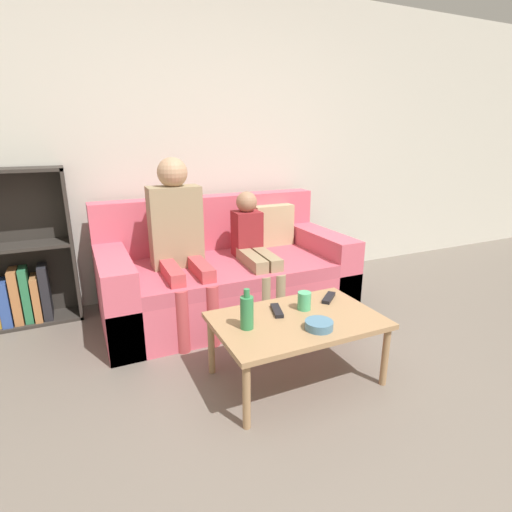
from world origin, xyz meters
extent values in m
plane|color=#70665B|center=(0.00, 0.00, 0.00)|extent=(22.00, 22.00, 0.00)
cube|color=beige|center=(0.00, 2.49, 1.30)|extent=(12.00, 0.06, 2.60)
cube|color=#DB5B70|center=(-0.04, 1.86, 0.17)|extent=(1.93, 0.99, 0.34)
cube|color=#C95467|center=(-0.04, 1.77, 0.39)|extent=(1.49, 0.81, 0.10)
cube|color=#DB5B70|center=(-0.04, 2.26, 0.67)|extent=(1.93, 0.18, 0.46)
cube|color=#DB5B70|center=(-0.89, 1.86, 0.30)|extent=(0.22, 0.99, 0.60)
cube|color=#DB5B70|center=(0.81, 1.86, 0.30)|extent=(0.22, 0.99, 0.60)
cube|color=tan|center=(0.50, 2.11, 0.62)|extent=(0.36, 0.12, 0.36)
cube|color=#332D28|center=(-1.14, 2.31, 0.58)|extent=(0.02, 0.28, 1.17)
cube|color=#332D28|center=(-1.48, 2.44, 0.58)|extent=(0.70, 0.02, 1.17)
cube|color=#332D28|center=(-1.48, 2.31, 0.01)|extent=(0.70, 0.28, 0.02)
cube|color=#332D28|center=(-1.48, 2.31, 0.61)|extent=(0.65, 0.28, 0.02)
cube|color=#332D28|center=(-1.48, 2.31, 1.16)|extent=(0.70, 0.28, 0.02)
cube|color=#33519E|center=(-1.64, 2.30, 0.19)|extent=(0.07, 0.22, 0.34)
cube|color=#B77542|center=(-1.56, 2.29, 0.23)|extent=(0.06, 0.19, 0.42)
cube|color=#2D7A4C|center=(-1.50, 2.29, 0.23)|extent=(0.05, 0.18, 0.42)
cube|color=#B77542|center=(-1.43, 2.30, 0.20)|extent=(0.05, 0.22, 0.34)
cube|color=#232328|center=(-1.37, 2.29, 0.24)|extent=(0.06, 0.20, 0.42)
cylinder|color=#A87F56|center=(-0.44, 0.53, 0.18)|extent=(0.04, 0.04, 0.36)
cylinder|color=#A87F56|center=(0.42, 0.53, 0.18)|extent=(0.04, 0.04, 0.36)
cylinder|color=#A87F56|center=(-0.44, 1.07, 0.18)|extent=(0.04, 0.04, 0.36)
cylinder|color=#A87F56|center=(0.42, 1.07, 0.18)|extent=(0.04, 0.04, 0.36)
cube|color=#A87F56|center=(-0.01, 0.80, 0.38)|extent=(0.94, 0.61, 0.03)
cylinder|color=#C6474C|center=(-0.53, 1.38, 0.22)|extent=(0.09, 0.09, 0.44)
cylinder|color=#C6474C|center=(-0.33, 1.38, 0.22)|extent=(0.09, 0.09, 0.44)
cube|color=#C6474C|center=(-0.53, 1.64, 0.48)|extent=(0.11, 0.44, 0.09)
cube|color=#C6474C|center=(-0.32, 1.63, 0.48)|extent=(0.11, 0.44, 0.09)
cube|color=#9E8966|center=(-0.42, 1.90, 0.74)|extent=(0.38, 0.21, 0.60)
sphere|color=tan|center=(-0.42, 1.90, 1.13)|extent=(0.22, 0.22, 0.22)
cylinder|color=#9E8966|center=(0.07, 1.39, 0.22)|extent=(0.10, 0.10, 0.44)
cylinder|color=#9E8966|center=(0.19, 1.39, 0.22)|extent=(0.10, 0.10, 0.44)
cube|color=#9E8966|center=(0.09, 1.65, 0.48)|extent=(0.12, 0.45, 0.09)
cube|color=#9E8966|center=(0.20, 1.64, 0.48)|extent=(0.12, 0.45, 0.09)
cube|color=maroon|center=(0.16, 1.91, 0.62)|extent=(0.22, 0.21, 0.37)
sphere|color=#A87A5B|center=(0.16, 1.91, 0.88)|extent=(0.17, 0.17, 0.17)
cylinder|color=#4CB77A|center=(0.09, 0.89, 0.45)|extent=(0.08, 0.08, 0.11)
cube|color=black|center=(0.31, 0.95, 0.40)|extent=(0.16, 0.15, 0.02)
cube|color=black|center=(-0.08, 0.92, 0.40)|extent=(0.09, 0.18, 0.02)
cylinder|color=teal|center=(0.03, 0.64, 0.41)|extent=(0.15, 0.15, 0.05)
cylinder|color=#33844C|center=(-0.32, 0.81, 0.48)|extent=(0.07, 0.07, 0.18)
cylinder|color=#33844C|center=(-0.32, 0.81, 0.60)|extent=(0.03, 0.03, 0.05)
camera|label=1|loc=(-1.09, -0.98, 1.40)|focal=28.00mm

